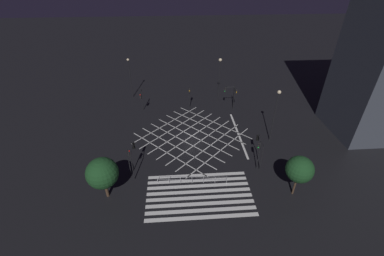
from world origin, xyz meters
TOP-DOWN VIEW (x-y plane):
  - ground_plane at (0.00, 0.00)m, footprint 200.00×200.00m
  - road_markings at (0.32, -7.03)m, footprint 18.20×24.27m
  - traffic_light_ne_cross at (8.09, 7.82)m, footprint 0.36×1.86m
  - traffic_light_ne_main at (7.10, 7.92)m, footprint 1.86×0.36m
  - traffic_light_sw_main at (-8.12, -8.06)m, footprint 0.39×0.36m
  - traffic_light_se_cross at (8.18, -6.68)m, footprint 0.36×2.73m
  - traffic_light_se_main at (7.73, -7.95)m, footprint 0.39×0.36m
  - traffic_light_nw_cross at (-8.14, 7.77)m, footprint 0.36×2.01m
  - traffic_light_median_north at (0.16, 8.75)m, footprint 0.36×0.39m
  - traffic_light_sw_cross at (-7.74, -7.35)m, footprint 0.36×2.78m
  - street_lamp_east at (5.71, 11.00)m, footprint 0.57×0.57m
  - street_lamp_west at (-10.65, 14.15)m, footprint 0.46×0.46m
  - street_lamp_far at (11.53, -1.90)m, footprint 0.51×0.51m
  - street_tree_near at (10.80, -12.36)m, footprint 3.00×3.00m
  - street_tree_far at (-10.47, -11.19)m, footprint 3.49×3.49m
  - pedestrian_railing at (-0.70, -9.90)m, footprint 8.36×0.64m

SIDE VIEW (x-z plane):
  - ground_plane at x=0.00m, z-range 0.00..0.00m
  - road_markings at x=0.32m, z-range 0.00..0.01m
  - pedestrian_railing at x=-0.70m, z-range 0.15..1.20m
  - traffic_light_median_north at x=0.16m, z-range 0.87..4.91m
  - traffic_light_se_cross at x=8.18m, z-range 0.94..4.86m
  - traffic_light_sw_main at x=-8.12m, z-range 0.88..4.99m
  - traffic_light_sw_cross at x=-7.74m, z-range 0.95..4.93m
  - traffic_light_nw_cross at x=-8.14m, z-range 0.96..5.16m
  - traffic_light_se_main at x=7.73m, z-range 0.91..5.21m
  - traffic_light_ne_cross at x=8.09m, z-range 0.99..5.37m
  - traffic_light_ne_main at x=7.10m, z-range 1.01..5.50m
  - street_tree_far at x=-10.47m, z-range 0.87..6.14m
  - street_tree_near at x=10.80m, z-range 1.11..6.36m
  - street_lamp_west at x=-10.65m, z-range 1.35..9.05m
  - street_lamp_far at x=11.53m, z-range 1.70..9.87m
  - street_lamp_east at x=5.71m, z-range 2.01..10.40m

